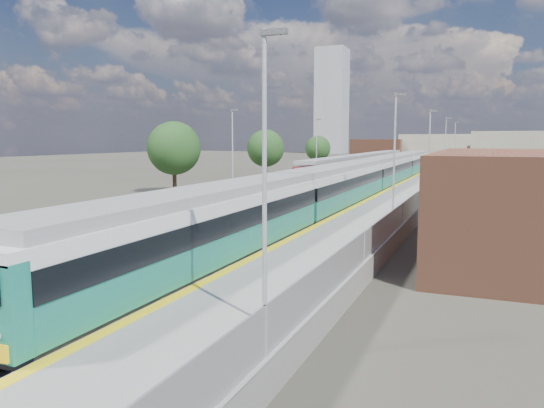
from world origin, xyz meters
The scene contains 11 objects.
ground centered at (0.00, 50.00, 0.00)m, with size 320.00×320.00×0.00m, color #47443A.
ballast_bed centered at (-2.25, 52.50, 0.03)m, with size 10.50×155.00×0.06m, color #565451.
tracks centered at (-1.65, 54.18, 0.11)m, with size 8.96×160.00×0.17m.
platform_right centered at (5.28, 52.49, 0.54)m, with size 4.70×155.00×8.52m.
platform_left centered at (-9.05, 52.49, 0.52)m, with size 4.30×155.00×8.52m.
buildings centered at (-18.12, 138.60, 10.70)m, with size 72.00×185.50×40.00m.
green_train centered at (1.50, 38.15, 2.27)m, with size 2.93×81.63×3.23m.
red_train centered at (-5.50, 68.27, 2.02)m, with size 2.70×54.85×3.41m.
tree_a centered at (-18.89, 37.63, 4.81)m, with size 5.63×5.63×7.63m.
tree_b centered at (-17.14, 58.38, 4.46)m, with size 5.22×5.22×7.08m.
tree_c centered at (-17.50, 84.10, 3.98)m, with size 4.67×4.67×6.32m.
Camera 1 is at (11.85, -10.36, 5.84)m, focal length 35.00 mm.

